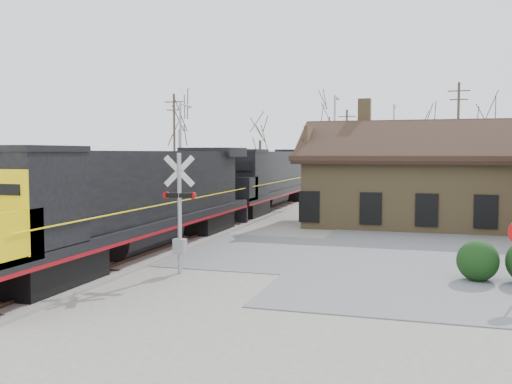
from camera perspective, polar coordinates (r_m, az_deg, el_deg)
ground at (r=27.39m, az=-9.50°, el=-5.38°), size 140.00×140.00×0.00m
road at (r=27.39m, az=-9.50°, el=-5.35°), size 60.00×9.00×0.03m
track_main at (r=41.25m, az=-0.23°, el=-2.09°), size 3.40×90.00×0.24m
track_siding at (r=42.77m, az=-6.01°, el=-1.89°), size 3.40×90.00×0.24m
depot at (r=36.28m, az=16.73°, el=0.62°), size 15.20×9.31×7.90m
locomotive_lead at (r=24.78m, az=-12.26°, el=-0.66°), size 3.16×21.13×4.69m
locomotive_trailing at (r=44.68m, az=1.18°, el=1.47°), size 3.16×21.13×4.44m
crossbuck_near at (r=21.01m, az=-7.65°, el=-2.57°), size 1.26×0.33×4.42m
crossbuck_far at (r=34.79m, az=-17.73°, el=-0.64°), size 1.00×0.43×3.65m
hedge_a at (r=21.18m, az=21.30°, el=-6.42°), size 1.42×1.42×1.42m
streetlight_a at (r=43.53m, az=-7.47°, el=4.17°), size 0.25×2.04×8.14m
streetlight_b at (r=49.87m, az=7.87°, el=4.84°), size 0.25×2.04×9.33m
streetlight_c at (r=58.85m, az=13.58°, el=4.58°), size 0.25×2.04×9.22m
utility_pole_a at (r=57.90m, az=-8.17°, el=4.87°), size 2.00×0.24×10.26m
utility_pole_b at (r=67.11m, az=9.04°, el=4.34°), size 2.00×0.24×9.35m
utility_pole_c at (r=57.02m, az=19.52°, el=5.05°), size 2.00×0.24×10.97m
tree_a at (r=60.92m, az=-7.64°, el=7.29°), size 4.57×4.57×11.19m
tree_b at (r=67.11m, az=0.41°, el=6.01°), size 3.90×3.90×9.56m
tree_c at (r=70.52m, az=7.31°, el=8.16°), size 5.50×5.50×13.47m
tree_d at (r=65.53m, az=16.54°, el=6.28°), size 4.15×4.15×10.16m
tree_e at (r=65.29m, az=22.10°, el=6.59°), size 4.43×4.43×10.85m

